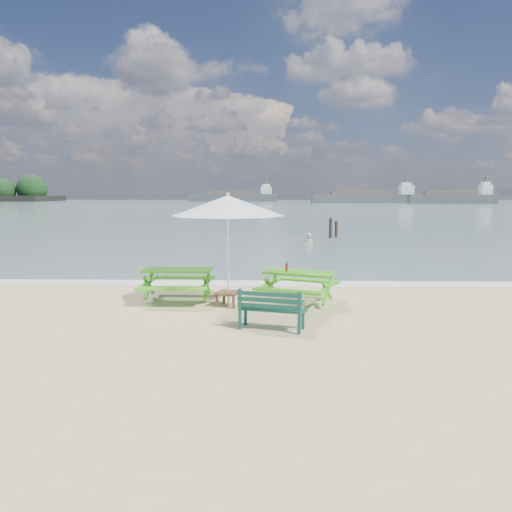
{
  "coord_description": "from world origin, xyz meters",
  "views": [
    {
      "loc": [
        0.79,
        -9.45,
        2.59
      ],
      "look_at": [
        0.45,
        3.0,
        1.0
      ],
      "focal_mm": 35.0,
      "sensor_mm": 36.0,
      "label": 1
    }
  ],
  "objects_px": {
    "picnic_table_left": "(178,285)",
    "swimmer": "(309,249)",
    "side_table": "(229,298)",
    "beer_bottle": "(287,268)",
    "patio_umbrella": "(228,206)",
    "park_bench": "(272,317)",
    "picnic_table_right": "(298,288)"
  },
  "relations": [
    {
      "from": "beer_bottle",
      "to": "swimmer",
      "type": "xyz_separation_m",
      "value": [
        1.67,
        14.74,
        -1.2
      ]
    },
    {
      "from": "park_bench",
      "to": "patio_umbrella",
      "type": "relative_size",
      "value": 0.4
    },
    {
      "from": "picnic_table_right",
      "to": "patio_umbrella",
      "type": "xyz_separation_m",
      "value": [
        -1.61,
        -0.27,
        1.93
      ]
    },
    {
      "from": "picnic_table_left",
      "to": "patio_umbrella",
      "type": "height_order",
      "value": "patio_umbrella"
    },
    {
      "from": "picnic_table_left",
      "to": "patio_umbrella",
      "type": "distance_m",
      "value": 2.36
    },
    {
      "from": "picnic_table_left",
      "to": "beer_bottle",
      "type": "bearing_deg",
      "value": -3.78
    },
    {
      "from": "park_bench",
      "to": "patio_umbrella",
      "type": "height_order",
      "value": "patio_umbrella"
    },
    {
      "from": "side_table",
      "to": "picnic_table_right",
      "type": "bearing_deg",
      "value": 9.51
    },
    {
      "from": "picnic_table_right",
      "to": "patio_umbrella",
      "type": "distance_m",
      "value": 2.53
    },
    {
      "from": "picnic_table_left",
      "to": "side_table",
      "type": "xyz_separation_m",
      "value": [
        1.27,
        -0.53,
        -0.2
      ]
    },
    {
      "from": "picnic_table_left",
      "to": "picnic_table_right",
      "type": "distance_m",
      "value": 2.89
    },
    {
      "from": "beer_bottle",
      "to": "swimmer",
      "type": "bearing_deg",
      "value": 83.55
    },
    {
      "from": "picnic_table_right",
      "to": "swimmer",
      "type": "xyz_separation_m",
      "value": [
        1.39,
        14.82,
        -0.73
      ]
    },
    {
      "from": "picnic_table_left",
      "to": "park_bench",
      "type": "xyz_separation_m",
      "value": [
        2.25,
        -2.48,
        -0.14
      ]
    },
    {
      "from": "park_bench",
      "to": "patio_umbrella",
      "type": "distance_m",
      "value": 3.0
    },
    {
      "from": "picnic_table_left",
      "to": "park_bench",
      "type": "relative_size",
      "value": 1.41
    },
    {
      "from": "swimmer",
      "to": "patio_umbrella",
      "type": "bearing_deg",
      "value": -101.27
    },
    {
      "from": "patio_umbrella",
      "to": "beer_bottle",
      "type": "height_order",
      "value": "patio_umbrella"
    },
    {
      "from": "picnic_table_right",
      "to": "side_table",
      "type": "xyz_separation_m",
      "value": [
        -1.61,
        -0.27,
        -0.19
      ]
    },
    {
      "from": "side_table",
      "to": "beer_bottle",
      "type": "bearing_deg",
      "value": 14.83
    },
    {
      "from": "beer_bottle",
      "to": "patio_umbrella",
      "type": "bearing_deg",
      "value": -165.17
    },
    {
      "from": "picnic_table_left",
      "to": "side_table",
      "type": "distance_m",
      "value": 1.39
    },
    {
      "from": "patio_umbrella",
      "to": "swimmer",
      "type": "distance_m",
      "value": 15.62
    },
    {
      "from": "picnic_table_right",
      "to": "park_bench",
      "type": "relative_size",
      "value": 1.72
    },
    {
      "from": "picnic_table_left",
      "to": "swimmer",
      "type": "height_order",
      "value": "picnic_table_left"
    },
    {
      "from": "patio_umbrella",
      "to": "park_bench",
      "type": "bearing_deg",
      "value": -63.35
    },
    {
      "from": "picnic_table_right",
      "to": "beer_bottle",
      "type": "xyz_separation_m",
      "value": [
        -0.27,
        0.08,
        0.47
      ]
    },
    {
      "from": "swimmer",
      "to": "side_table",
      "type": "bearing_deg",
      "value": -101.27
    },
    {
      "from": "picnic_table_left",
      "to": "beer_bottle",
      "type": "height_order",
      "value": "beer_bottle"
    },
    {
      "from": "picnic_table_left",
      "to": "picnic_table_right",
      "type": "relative_size",
      "value": 0.82
    },
    {
      "from": "park_bench",
      "to": "beer_bottle",
      "type": "relative_size",
      "value": 5.44
    },
    {
      "from": "side_table",
      "to": "patio_umbrella",
      "type": "height_order",
      "value": "patio_umbrella"
    }
  ]
}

